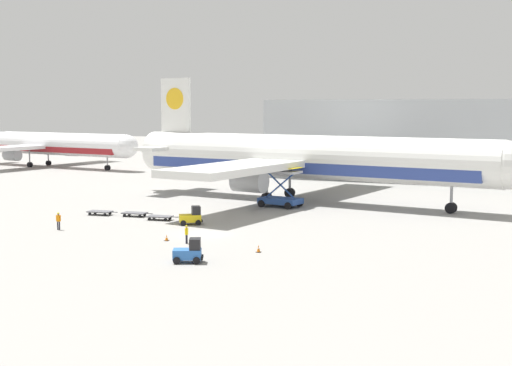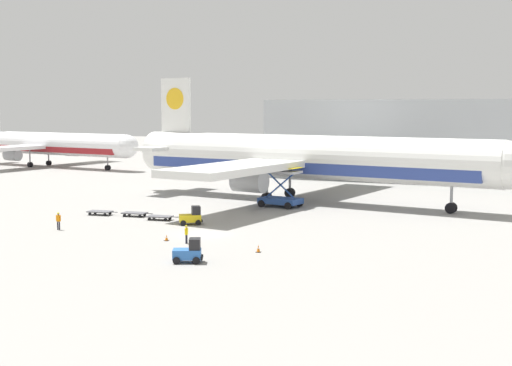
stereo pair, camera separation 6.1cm
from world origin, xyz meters
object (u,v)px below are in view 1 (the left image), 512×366
Objects in this scene: ground_crew_far at (187,233)px; airplane_distant at (48,145)px; baggage_dolly_second at (135,213)px; traffic_cone_near at (259,249)px; airplane_main at (300,158)px; traffic_cone_far at (167,238)px; baggage_tug_foreground at (192,217)px; baggage_tug_mid at (189,252)px; scissor_lift_loader at (280,192)px; baggage_dolly_lead at (100,212)px; baggage_dolly_third at (160,217)px; ground_crew_near at (58,219)px.

airplane_distant is at bearing 35.91° from ground_crew_far.
traffic_cone_near is (21.60, -12.85, -0.06)m from baggage_dolly_second.
airplane_main reaches higher than traffic_cone_far.
airplane_main is 24.76m from baggage_dolly_second.
airplane_main is 23.53m from baggage_tug_foreground.
baggage_tug_mid is at bearing -54.26° from baggage_dolly_second.
ground_crew_far is at bearing 95.91° from baggage_tug_mid.
traffic_cone_far is at bearing 172.50° from traffic_cone_near.
baggage_dolly_second is (-12.44, -14.52, -1.58)m from scissor_lift_loader.
baggage_dolly_lead is (-13.25, 1.48, -0.49)m from baggage_tug_foreground.
baggage_dolly_lead is 2.15× the size of ground_crew_far.
baggage_tug_foreground is 4.69× the size of traffic_cone_far.
baggage_dolly_third is 6.31× the size of traffic_cone_far.
ground_crew_far is (9.72, -10.88, 0.65)m from baggage_dolly_third.
baggage_tug_mid is 0.74× the size of baggage_dolly_second.
airplane_distant is 25.63× the size of ground_crew_near.
baggage_dolly_third is 5.63× the size of traffic_cone_near.
traffic_cone_near is (3.52, 6.06, -0.55)m from baggage_tug_mid.
airplane_main reaches higher than traffic_cone_near.
baggage_tug_foreground is 1.52× the size of ground_crew_near.
baggage_tug_foreground is at bearing -22.02° from baggage_dolly_second.
baggage_tug_mid is at bearing -73.13° from scissor_lift_loader.
traffic_cone_far is (-2.44, 0.43, -0.74)m from ground_crew_far.
scissor_lift_loader is 26.09m from traffic_cone_far.
baggage_tug_foreground reaches higher than traffic_cone_far.
ground_crew_near is at bearing 177.49° from traffic_cone_far.
scissor_lift_loader reaches higher than traffic_cone_near.
baggage_dolly_second is (4.37, 0.74, 0.00)m from baggage_dolly_lead.
baggage_dolly_second is 2.04× the size of ground_crew_near.
baggage_dolly_third is at bearing -34.31° from airplane_distant.
traffic_cone_far is (-6.71, 7.41, -0.59)m from baggage_tug_mid.
baggage_tug_foreground is 1.00× the size of baggage_tug_mid.
baggage_dolly_second is at bearing -114.94° from airplane_main.
baggage_tug_foreground is 19.05m from baggage_tug_mid.
scissor_lift_loader is at bearing -86.99° from airplane_main.
traffic_cone_near reaches higher than baggage_dolly_third.
baggage_dolly_third is (-8.35, -15.56, -1.58)m from scissor_lift_loader.
airplane_main is at bearing 44.31° from baggage_tug_foreground.
ground_crew_far is 2.94× the size of traffic_cone_far.
scissor_lift_loader is 22.76m from baggage_dolly_lead.
baggage_tug_foreground is at bearing -14.34° from baggage_dolly_lead.
scissor_lift_loader reaches higher than baggage_dolly_lead.
baggage_dolly_second is 4.22m from baggage_dolly_third.
ground_crew_near is (-2.06, -10.91, 0.71)m from baggage_dolly_second.
baggage_dolly_lead is 1.00× the size of baggage_dolly_third.
traffic_cone_near is at bearing 34.32° from baggage_tug_mid.
ground_crew_near is at bearing -108.20° from airplane_main.
baggage_dolly_third is 12.74m from traffic_cone_far.
baggage_dolly_lead is at bearing 95.75° from ground_crew_near.
traffic_cone_far is (13.43, -0.59, -0.81)m from ground_crew_near.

